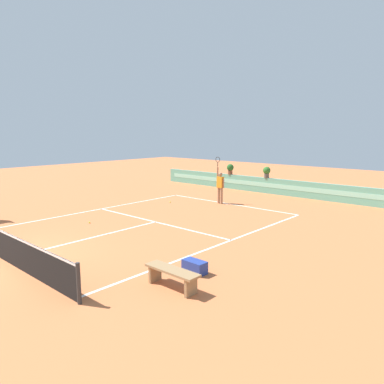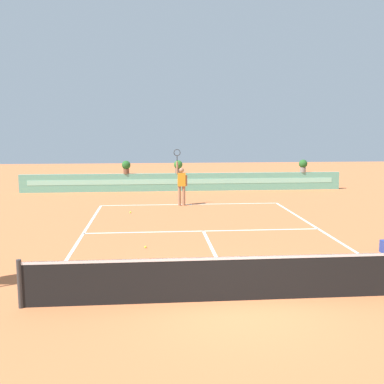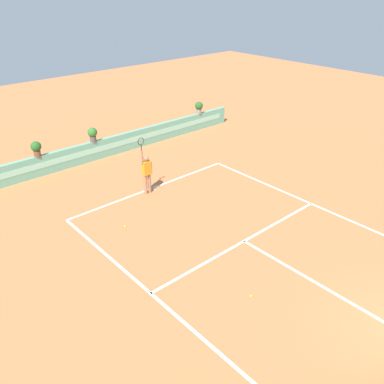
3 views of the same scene
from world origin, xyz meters
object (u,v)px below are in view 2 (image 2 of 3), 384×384
(tennis_ball_mid_court, at_px, (130,212))
(potted_plant_far_right, at_px, (303,165))
(tennis_player, at_px, (181,183))
(tennis_ball_near_baseline, at_px, (145,247))
(potted_plant_left, at_px, (126,166))
(potted_plant_centre, at_px, (178,166))

(tennis_ball_mid_court, xyz_separation_m, potted_plant_far_right, (9.55, 6.41, 1.38))
(tennis_player, xyz_separation_m, tennis_ball_near_baseline, (-1.55, -7.30, -1.02))
(tennis_ball_mid_court, distance_m, potted_plant_far_right, 11.58)
(potted_plant_left, bearing_deg, tennis_player, -59.84)
(tennis_player, bearing_deg, potted_plant_left, 120.16)
(tennis_ball_mid_court, height_order, potted_plant_left, potted_plant_left)
(tennis_player, xyz_separation_m, potted_plant_far_right, (7.29, 4.75, 0.36))
(tennis_ball_mid_court, bearing_deg, potted_plant_centre, 69.58)
(tennis_player, xyz_separation_m, tennis_ball_mid_court, (-2.26, -1.66, -1.02))
(tennis_ball_near_baseline, relative_size, potted_plant_left, 0.09)
(potted_plant_far_right, xyz_separation_m, potted_plant_left, (-10.05, 0.00, 0.00))
(tennis_ball_near_baseline, distance_m, potted_plant_left, 12.19)
(tennis_player, distance_m, potted_plant_centre, 4.76)
(tennis_player, bearing_deg, tennis_ball_mid_court, -143.71)
(potted_plant_far_right, distance_m, potted_plant_left, 10.05)
(tennis_ball_near_baseline, bearing_deg, tennis_player, 77.99)
(tennis_player, height_order, potted_plant_left, tennis_player)
(potted_plant_left, bearing_deg, potted_plant_centre, 0.00)
(potted_plant_far_right, relative_size, potted_plant_left, 1.00)
(tennis_player, bearing_deg, potted_plant_centre, 88.48)
(potted_plant_far_right, bearing_deg, tennis_ball_mid_court, -146.14)
(tennis_player, bearing_deg, potted_plant_far_right, 33.08)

